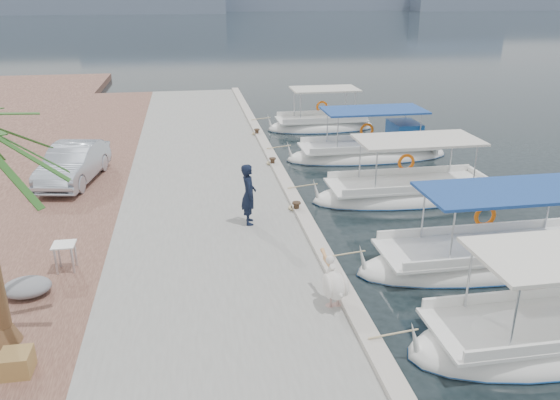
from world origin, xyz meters
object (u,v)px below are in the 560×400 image
object	(u,v)px
fishing_caique_e	(321,127)
parked_car	(73,164)
fishing_caique_d	(370,154)
pelican	(334,284)
fisherman	(249,194)
fishing_caique_a	(540,341)
fishing_caique_c	(408,194)
fishing_caique_b	(492,261)

from	to	relation	value
fishing_caique_e	parked_car	distance (m)	14.36
fishing_caique_d	parked_car	distance (m)	12.72
pelican	fisherman	xyz separation A→B (m)	(-1.35, 4.98, 0.38)
fishing_caique_a	fishing_caique_e	xyz separation A→B (m)	(0.00, 20.00, 0.00)
fishing_caique_c	fisherman	xyz separation A→B (m)	(-6.19, -2.50, 1.32)
fishing_caique_d	fisherman	size ratio (longest dim) A/B	4.01
fishing_caique_d	pelican	world-z (taller)	fishing_caique_d
fishing_caique_d	fishing_caique_e	world-z (taller)	same
fishing_caique_b	fisherman	size ratio (longest dim) A/B	4.16
fishing_caique_e	parked_car	xyz separation A→B (m)	(-11.48, -8.56, 1.08)
fishing_caique_a	pelican	world-z (taller)	fishing_caique_a
fishing_caique_e	fishing_caique_b	bearing A→B (deg)	-86.78
fisherman	fishing_caique_d	bearing A→B (deg)	-38.22
fishing_caique_b	fisherman	world-z (taller)	fisherman
fishing_caique_c	fishing_caique_d	size ratio (longest dim) A/B	0.97
fisherman	pelican	bearing A→B (deg)	-163.24
fishing_caique_e	parked_car	world-z (taller)	fishing_caique_e
fishing_caique_a	fishing_caique_d	bearing A→B (deg)	86.40
fishing_caique_b	fishing_caique_d	world-z (taller)	same
fishing_caique_b	fishing_caique_e	bearing A→B (deg)	93.22
fishing_caique_e	pelican	bearing A→B (deg)	-102.75
fishing_caique_b	parked_car	distance (m)	14.71
fishing_caique_c	fishing_caique_d	distance (m)	5.21
fishing_caique_d	parked_car	size ratio (longest dim) A/B	1.76
fishing_caique_a	fisherman	bearing A→B (deg)	130.26
fishing_caique_c	parked_car	xyz separation A→B (m)	(-12.14, 2.42, 1.08)
fishing_caique_b	parked_car	bearing A→B (deg)	147.72
fishing_caique_c	fishing_caique_d	xyz separation A→B (m)	(0.23, 5.21, 0.06)
fishing_caique_e	fisherman	size ratio (longest dim) A/B	3.17
fishing_caique_a	parked_car	bearing A→B (deg)	135.09
fishing_caique_c	fishing_caique_d	bearing A→B (deg)	87.51
parked_car	fishing_caique_c	bearing A→B (deg)	-1.04
fishing_caique_b	fishing_caique_c	xyz separation A→B (m)	(-0.26, 5.41, 0.00)
pelican	fishing_caique_d	bearing A→B (deg)	68.22
fishing_caique_d	fishing_caique_e	bearing A→B (deg)	98.79
fishing_caique_a	fishing_caique_c	bearing A→B (deg)	85.76
parked_car	fisherman	bearing A→B (deg)	-29.34
fishing_caique_c	fishing_caique_e	world-z (taller)	same
fishing_caique_a	fishing_caique_e	bearing A→B (deg)	89.99
pelican	fisherman	size ratio (longest dim) A/B	0.74
parked_car	fishing_caique_b	bearing A→B (deg)	-22.06
parked_car	fishing_caique_d	bearing A→B (deg)	22.93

